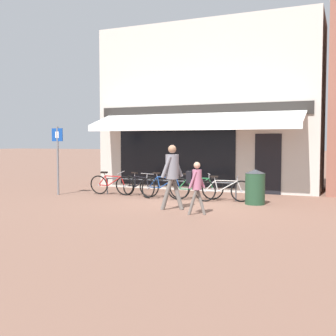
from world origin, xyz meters
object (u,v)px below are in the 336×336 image
Objects in this scene: bicycle_blue at (164,187)px; pedestrian_child at (196,181)px; bicycle_black at (138,186)px; pedestrian_adult at (172,170)px; parking_sign at (58,153)px; bicycle_red at (111,185)px; bicycle_green at (195,188)px; bicycle_silver at (223,190)px; litter_bin at (255,187)px.

bicycle_blue is 1.32× the size of pedestrian_child.
bicycle_black is 0.93× the size of pedestrian_adult.
parking_sign is (-2.75, -0.65, 1.08)m from bicycle_black.
pedestrian_adult is (3.11, -2.08, 0.70)m from bicycle_red.
bicycle_red is at bearing 176.67° from bicycle_blue.
parking_sign is (-4.77, -0.66, 1.06)m from bicycle_green.
pedestrian_child is at bearing -108.31° from bicycle_silver.
pedestrian_adult reaches higher than pedestrian_child.
bicycle_silver is 1.67× the size of litter_bin.
bicycle_green is 1.60× the size of litter_bin.
bicycle_red is 1.01× the size of bicycle_green.
bicycle_black is 3.01m from pedestrian_adult.
bicycle_black is 0.99× the size of bicycle_green.
bicycle_silver is 1.04m from litter_bin.
bicycle_blue is at bearing 158.84° from bicycle_green.
bicycle_blue is 0.75× the size of parking_sign.
bicycle_black is at bearing 156.16° from bicycle_green.
bicycle_red is at bearing 155.88° from bicycle_green.
pedestrian_child reaches higher than litter_bin.
bicycle_silver is 2.56m from pedestrian_child.
pedestrian_adult is 2.66m from litter_bin.
bicycle_green is (1.05, 0.05, 0.00)m from bicycle_blue.
pedestrian_child reaches higher than bicycle_green.
bicycle_black is (1.04, -0.01, 0.00)m from bicycle_red.
litter_bin is (3.93, -0.24, 0.15)m from bicycle_black.
bicycle_black is at bearing 176.46° from litter_bin.
pedestrian_adult is (1.12, -2.02, 0.69)m from bicycle_blue.
pedestrian_child is at bearing -35.76° from bicycle_red.
bicycle_black is 3.94m from litter_bin.
bicycle_silver is at bearing 5.99° from parking_sign.
bicycle_silver is at bearing 85.01° from pedestrian_child.
bicycle_blue is 1.72× the size of litter_bin.
bicycle_blue is (0.96, -0.05, 0.01)m from bicycle_black.
pedestrian_child is (2.92, -2.57, 0.48)m from bicycle_black.
bicycle_black is 3.92m from pedestrian_child.
litter_bin is at bearing -5.53° from bicycle_red.
pedestrian_adult is at bearing -112.14° from bicycle_green.
bicycle_green is at bearing -2.78° from bicycle_red.
bicycle_red is 2.14m from parking_sign.
bicycle_black is at bearing 130.93° from pedestrian_adult.
pedestrian_adult is at bearing -18.16° from bicycle_black.
litter_bin is at bearing -31.20° from bicycle_green.
pedestrian_adult is at bearing 144.26° from pedestrian_child.
bicycle_blue is at bearing 9.28° from parking_sign.
bicycle_green is 0.70× the size of parking_sign.
bicycle_blue is (2.00, -0.06, 0.01)m from bicycle_red.
bicycle_red is at bearing 21.25° from parking_sign.
bicycle_silver is (0.91, -0.06, -0.02)m from bicycle_green.
bicycle_black is 2.01m from bicycle_green.
pedestrian_adult is at bearing -131.05° from bicycle_silver.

